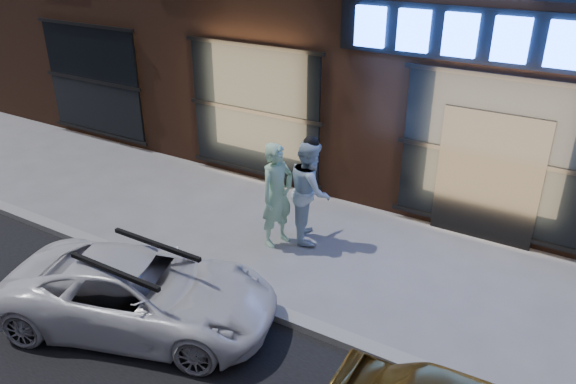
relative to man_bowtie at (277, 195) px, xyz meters
The scene contains 5 objects.
ground 3.71m from the man_bowtie, 30.65° to the right, with size 90.00×90.00×0.00m, color slate.
curb 3.70m from the man_bowtie, 30.65° to the right, with size 60.00×0.25×0.12m, color gray.
man_bowtie is the anchor object (origin of this frame).
man_cap 0.62m from the man_bowtie, 50.86° to the left, with size 0.92×0.72×1.89m, color silver.
white_suv 3.00m from the man_bowtie, 98.41° to the right, with size 1.78×3.87×1.08m, color white.
Camera 1 is at (1.65, -5.62, 5.27)m, focal length 35.00 mm.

